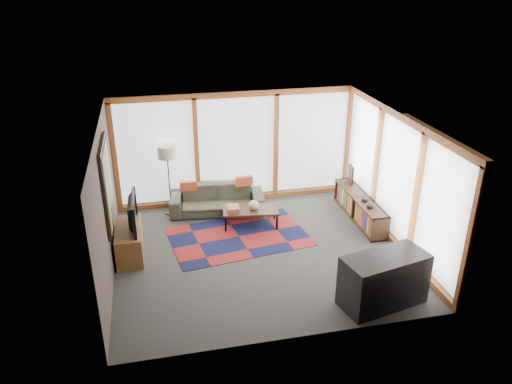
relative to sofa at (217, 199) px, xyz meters
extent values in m
plane|color=#31302E|center=(0.56, -1.92, -0.30)|extent=(5.50, 5.50, 0.00)
cube|color=#473A35|center=(-2.19, -1.92, 1.00)|extent=(0.04, 5.00, 2.60)
cube|color=#473A35|center=(0.56, -4.42, 1.00)|extent=(5.50, 0.04, 2.60)
cube|color=silver|center=(0.56, -1.92, 2.30)|extent=(5.50, 5.00, 0.04)
cube|color=white|center=(0.56, 0.55, 1.00)|extent=(5.30, 0.02, 2.35)
cube|color=white|center=(3.28, -1.92, 1.00)|extent=(0.02, 4.80, 2.35)
cube|color=black|center=(-2.15, -1.62, 1.25)|extent=(0.05, 1.35, 1.55)
cube|color=gold|center=(-2.12, -1.62, 1.25)|extent=(0.02, 1.20, 1.40)
cube|color=maroon|center=(0.26, -1.25, -0.30)|extent=(2.95, 2.12, 0.01)
imported|color=#363A2C|center=(0.00, 0.00, 0.00)|extent=(2.16, 1.07, 0.61)
cube|color=#C24725|center=(-0.62, -0.04, 0.40)|extent=(0.37, 0.12, 0.20)
cube|color=#C24725|center=(0.61, -0.04, 0.41)|extent=(0.39, 0.15, 0.21)
cube|color=#9C5830|center=(0.23, -0.80, 0.13)|extent=(0.27, 0.32, 0.10)
ellipsoid|color=beige|center=(0.67, -0.83, 0.18)|extent=(0.26, 0.26, 0.20)
ellipsoid|color=black|center=(2.97, -1.54, 0.27)|extent=(0.21, 0.21, 0.09)
ellipsoid|color=black|center=(2.99, -1.23, 0.26)|extent=(0.19, 0.19, 0.08)
cube|color=black|center=(3.05, -0.26, 0.44)|extent=(0.08, 0.33, 0.43)
cube|color=brown|center=(-1.89, -1.48, -0.01)|extent=(0.48, 1.16, 0.58)
imported|color=black|center=(-1.85, -1.45, 0.58)|extent=(0.15, 1.06, 0.61)
cube|color=black|center=(2.16, -3.90, 0.14)|extent=(1.50, 0.94, 0.88)
camera|label=1|loc=(-1.31, -10.04, 4.77)|focal=35.00mm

